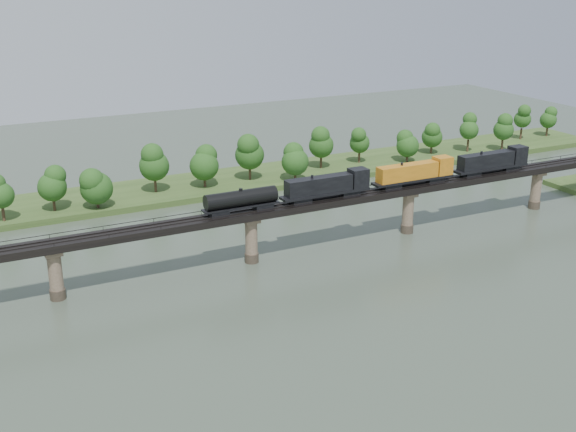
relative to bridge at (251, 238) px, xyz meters
name	(u,v)px	position (x,y,z in m)	size (l,w,h in m)	color
ground	(320,321)	(0.00, -30.00, -5.46)	(400.00, 400.00, 0.00)	#354234
far_bank	(171,190)	(0.00, 55.00, -4.66)	(300.00, 24.00, 1.60)	#314B1E
bridge	(251,238)	(0.00, 0.00, 0.00)	(236.00, 30.00, 11.50)	#473A2D
bridge_superstructure	(251,209)	(0.00, 0.00, 6.33)	(220.00, 4.90, 0.75)	black
far_treeline	(145,169)	(-8.21, 50.52, 3.37)	(289.06, 17.54, 13.60)	#382619
freight_train	(386,178)	(33.34, 0.00, 8.83)	(84.94, 3.31, 5.85)	black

